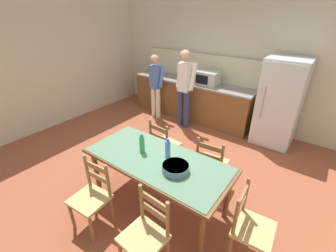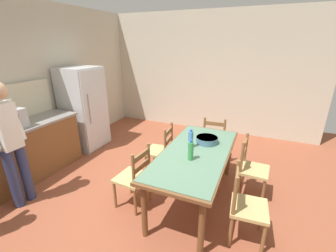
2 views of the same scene
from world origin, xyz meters
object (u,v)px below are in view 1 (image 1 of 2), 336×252
(chair_side_far_right, at_px, (211,164))
(chair_side_near_left, at_px, (92,197))
(chair_side_far_left, at_px, (164,145))
(chair_side_near_right, at_px, (146,235))
(serving_bowl, at_px, (175,168))
(person_at_counter, at_px, (184,86))
(dining_table, at_px, (157,164))
(refrigerator, at_px, (279,103))
(bottle_near_centre, at_px, (142,144))
(chair_head_end, at_px, (250,227))
(bottle_off_centre, at_px, (168,149))
(person_at_sink, at_px, (155,84))
(microwave, at_px, (208,78))

(chair_side_far_right, xyz_separation_m, chair_side_near_left, (-0.87, -1.47, 0.00))
(chair_side_far_left, relative_size, chair_side_near_right, 1.00)
(serving_bowl, relative_size, chair_side_far_left, 0.35)
(person_at_counter, bearing_deg, dining_table, -155.10)
(chair_side_near_left, relative_size, person_at_counter, 0.52)
(refrigerator, height_order, bottle_near_centre, refrigerator)
(chair_head_end, bearing_deg, chair_side_near_left, 108.86)
(bottle_off_centre, relative_size, chair_side_far_right, 0.30)
(chair_side_near_right, bearing_deg, refrigerator, 86.44)
(bottle_off_centre, relative_size, chair_head_end, 0.30)
(chair_side_far_right, height_order, person_at_sink, person_at_sink)
(person_at_sink, bearing_deg, microwave, -66.15)
(chair_head_end, relative_size, chair_side_near_right, 1.00)
(microwave, distance_m, chair_side_far_left, 2.14)
(refrigerator, relative_size, microwave, 3.43)
(bottle_off_centre, bearing_deg, chair_side_far_right, 61.38)
(refrigerator, height_order, chair_side_far_right, refrigerator)
(chair_side_far_right, distance_m, chair_side_near_right, 1.46)
(microwave, relative_size, chair_side_far_left, 0.55)
(chair_head_end, bearing_deg, person_at_sink, 49.85)
(bottle_near_centre, bearing_deg, chair_side_near_right, -46.55)
(refrigerator, xyz_separation_m, bottle_off_centre, (-0.74, -2.62, 0.05))
(refrigerator, bearing_deg, chair_head_end, -81.02)
(bottle_off_centre, xyz_separation_m, chair_head_end, (1.17, -0.10, -0.46))
(chair_side_far_right, distance_m, person_at_sink, 2.80)
(refrigerator, relative_size, person_at_counter, 0.99)
(chair_head_end, height_order, chair_side_far_right, same)
(bottle_off_centre, relative_size, serving_bowl, 0.84)
(microwave, distance_m, chair_side_near_left, 3.56)
(bottle_off_centre, bearing_deg, bottle_near_centre, -161.80)
(chair_side_near_right, distance_m, person_at_counter, 3.35)
(chair_side_far_left, height_order, chair_head_end, same)
(serving_bowl, distance_m, person_at_sink, 3.21)
(chair_side_near_left, bearing_deg, person_at_counter, 96.71)
(chair_side_far_left, bearing_deg, dining_table, 125.33)
(dining_table, bearing_deg, chair_side_far_right, 59.23)
(chair_side_near_left, height_order, person_at_counter, person_at_counter)
(chair_side_far_left, relative_size, chair_head_end, 1.00)
(bottle_off_centre, relative_size, person_at_sink, 0.17)
(bottle_off_centre, distance_m, person_at_sink, 2.91)
(bottle_near_centre, bearing_deg, refrigerator, 68.50)
(chair_side_far_left, height_order, chair_side_far_right, same)
(person_at_counter, bearing_deg, chair_side_near_right, -153.42)
(bottle_near_centre, bearing_deg, chair_head_end, 0.26)
(chair_side_far_right, xyz_separation_m, chair_side_near_right, (0.01, -1.46, 0.00))
(serving_bowl, bearing_deg, refrigerator, 80.00)
(bottle_near_centre, height_order, person_at_sink, person_at_sink)
(bottle_near_centre, xyz_separation_m, person_at_sink, (-1.64, 2.25, -0.03))
(microwave, relative_size, bottle_near_centre, 1.85)
(microwave, xyz_separation_m, person_at_counter, (-0.29, -0.52, -0.11))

